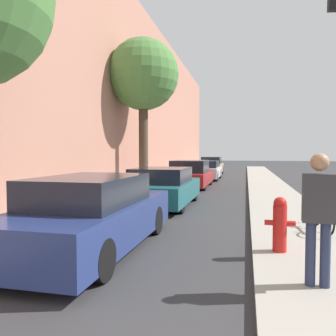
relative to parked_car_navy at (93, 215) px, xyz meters
name	(u,v)px	position (x,y,z in m)	size (l,w,h in m)	color
ground_plane	(206,192)	(0.91, 9.57, -0.64)	(120.00, 120.00, 0.00)	#333335
sidewalk_left	(145,189)	(-1.99, 9.57, -0.58)	(2.00, 52.00, 0.12)	#9E998E
sidewalk_right	(272,192)	(3.81, 9.57, -0.58)	(2.00, 52.00, 0.12)	#9E998E
building_facade_left	(117,86)	(-3.34, 9.57, 4.29)	(0.70, 52.00, 9.87)	tan
parked_car_navy	(93,215)	(0.00, 0.00, 0.00)	(1.73, 4.45, 1.36)	black
parked_car_teal	(163,187)	(-0.02, 5.21, -0.03)	(1.91, 4.22, 1.27)	black
parked_car_red	(191,175)	(-0.08, 11.29, 0.01)	(1.88, 4.64, 1.38)	black
parked_car_white	(206,170)	(0.11, 16.36, -0.04)	(1.79, 4.19, 1.24)	black
parked_car_champagne	(212,166)	(-0.03, 21.58, 0.03)	(1.68, 3.97, 1.43)	black
street_tree_far	(143,76)	(-1.86, 8.94, 4.58)	(3.20, 3.20, 6.77)	#4C3A2B
fire_hydrant	(280,223)	(3.25, 0.27, -0.05)	(0.49, 0.23, 0.92)	red
pedestrian	(319,210)	(3.56, -1.14, 0.42)	(0.40, 0.23, 1.65)	#283351
bicycle	(322,215)	(4.29, 2.11, -0.20)	(0.44, 1.53, 0.63)	black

